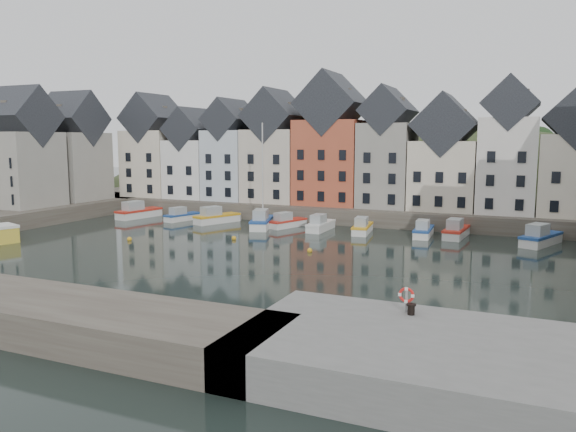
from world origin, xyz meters
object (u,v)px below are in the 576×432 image
Objects in this scene: mooring_bollard at (411,309)px; life_ring_post at (406,296)px; boat_d at (262,221)px; boat_a at (138,212)px.

mooring_bollard is 0.72m from life_ring_post.
boat_d is 9.99× the size of life_ring_post.
life_ring_post is (24.59, -32.96, 2.02)m from boat_d.
boat_d is 23.20× the size of mooring_bollard.
boat_a is at bearing 142.41° from life_ring_post.
boat_d is at bearing 126.72° from life_ring_post.
mooring_bollard is at bearing -46.09° from life_ring_post.
boat_a is at bearing 142.34° from mooring_bollard.
boat_a is 55.84m from life_ring_post.
life_ring_post reaches higher than boat_a.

